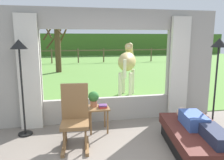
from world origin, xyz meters
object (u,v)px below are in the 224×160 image
(recliner_sofa, at_px, (197,141))
(floor_lamp_left, at_px, (20,59))
(rocking_chair, at_px, (75,116))
(reclining_person, at_px, (200,125))
(pasture_tree, at_px, (57,46))
(side_table, at_px, (98,111))
(book_stack, at_px, (103,106))
(floor_lamp_right, at_px, (218,57))
(horse, at_px, (127,62))
(potted_plant, at_px, (94,98))

(recliner_sofa, bearing_deg, floor_lamp_left, 166.04)
(rocking_chair, bearing_deg, floor_lamp_left, 150.56)
(recliner_sofa, xyz_separation_m, floor_lamp_left, (-2.96, 1.35, 1.31))
(reclining_person, xyz_separation_m, rocking_chair, (-1.99, 0.74, 0.02))
(floor_lamp_left, bearing_deg, pasture_tree, 87.33)
(side_table, xyz_separation_m, book_stack, (0.09, -0.06, 0.13))
(pasture_tree, bearing_deg, floor_lamp_right, -68.68)
(floor_lamp_left, distance_m, horse, 3.78)
(book_stack, xyz_separation_m, floor_lamp_right, (2.31, -0.33, 0.99))
(recliner_sofa, relative_size, floor_lamp_left, 0.97)
(book_stack, bearing_deg, floor_lamp_left, 173.35)
(reclining_person, bearing_deg, horse, 102.79)
(pasture_tree, bearing_deg, book_stack, -82.27)
(recliner_sofa, bearing_deg, horse, 102.82)
(potted_plant, relative_size, pasture_tree, 0.11)
(pasture_tree, bearing_deg, recliner_sofa, -75.19)
(potted_plant, height_order, horse, horse)
(potted_plant, bearing_deg, reclining_person, -40.27)
(reclining_person, bearing_deg, potted_plant, 150.24)
(floor_lamp_right, bearing_deg, floor_lamp_left, 172.52)
(potted_plant, distance_m, floor_lamp_right, 2.66)
(floor_lamp_right, relative_size, pasture_tree, 0.64)
(recliner_sofa, bearing_deg, book_stack, 150.88)
(reclining_person, distance_m, book_stack, 1.86)
(floor_lamp_left, xyz_separation_m, horse, (2.81, 2.51, -0.37))
(floor_lamp_left, height_order, floor_lamp_right, floor_lamp_right)
(potted_plant, relative_size, horse, 0.18)
(recliner_sofa, xyz_separation_m, rocking_chair, (-1.99, 0.69, 0.33))
(recliner_sofa, relative_size, rocking_chair, 1.64)
(horse, height_order, pasture_tree, pasture_tree)
(recliner_sofa, xyz_separation_m, horse, (-0.16, 3.86, 0.94))
(rocking_chair, height_order, floor_lamp_left, floor_lamp_left)
(rocking_chair, bearing_deg, floor_lamp_right, 7.69)
(potted_plant, bearing_deg, side_table, -36.87)
(floor_lamp_right, bearing_deg, reclining_person, -135.16)
(potted_plant, height_order, book_stack, potted_plant)
(rocking_chair, relative_size, floor_lamp_right, 0.59)
(recliner_sofa, bearing_deg, rocking_chair, 171.41)
(horse, bearing_deg, recliner_sofa, -65.94)
(recliner_sofa, distance_m, reclining_person, 0.31)
(floor_lamp_right, distance_m, horse, 3.22)
(potted_plant, bearing_deg, horse, 60.94)
(rocking_chair, distance_m, book_stack, 0.75)
(rocking_chair, distance_m, side_table, 0.74)
(potted_plant, distance_m, pasture_tree, 8.53)
(potted_plant, height_order, pasture_tree, pasture_tree)
(book_stack, bearing_deg, recliner_sofa, -39.63)
(rocking_chair, xyz_separation_m, book_stack, (0.58, 0.48, 0.01))
(rocking_chair, bearing_deg, side_table, 52.61)
(side_table, bearing_deg, pasture_tree, 97.19)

